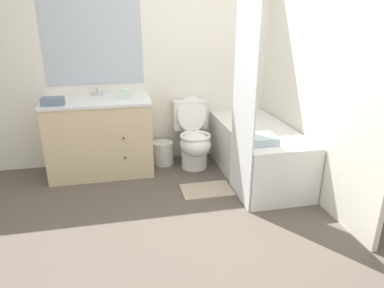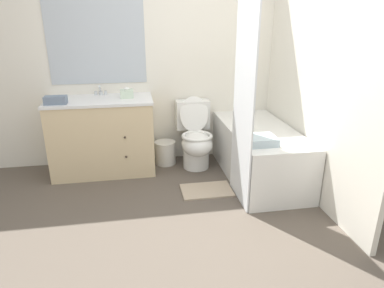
% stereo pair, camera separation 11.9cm
% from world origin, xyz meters
% --- Properties ---
extents(ground_plane, '(14.00, 14.00, 0.00)m').
position_xyz_m(ground_plane, '(0.00, 0.00, 0.00)').
color(ground_plane, brown).
extents(wall_back, '(8.00, 0.06, 2.50)m').
position_xyz_m(wall_back, '(-0.01, 1.73, 1.25)').
color(wall_back, white).
rests_on(wall_back, ground_plane).
extents(wall_right, '(0.05, 2.70, 2.50)m').
position_xyz_m(wall_right, '(1.33, 0.85, 1.25)').
color(wall_right, white).
rests_on(wall_right, ground_plane).
extents(vanity_cabinet, '(1.14, 0.60, 0.85)m').
position_xyz_m(vanity_cabinet, '(-0.74, 1.42, 0.44)').
color(vanity_cabinet, beige).
rests_on(vanity_cabinet, ground_plane).
extents(sink_faucet, '(0.14, 0.12, 0.12)m').
position_xyz_m(sink_faucet, '(-0.74, 1.62, 0.89)').
color(sink_faucet, silver).
rests_on(sink_faucet, vanity_cabinet).
extents(toilet, '(0.40, 0.62, 0.82)m').
position_xyz_m(toilet, '(0.32, 1.38, 0.35)').
color(toilet, white).
rests_on(toilet, ground_plane).
extents(bathtub, '(0.69, 1.47, 0.57)m').
position_xyz_m(bathtub, '(0.95, 0.97, 0.29)').
color(bathtub, white).
rests_on(bathtub, ground_plane).
extents(shower_curtain, '(0.01, 0.56, 1.90)m').
position_xyz_m(shower_curtain, '(0.60, 0.52, 0.95)').
color(shower_curtain, white).
rests_on(shower_curtain, ground_plane).
extents(wastebasket, '(0.25, 0.25, 0.28)m').
position_xyz_m(wastebasket, '(-0.03, 1.52, 0.14)').
color(wastebasket, silver).
rests_on(wastebasket, ground_plane).
extents(tissue_box, '(0.14, 0.12, 0.11)m').
position_xyz_m(tissue_box, '(-0.44, 1.44, 0.90)').
color(tissue_box, silver).
rests_on(tissue_box, vanity_cabinet).
extents(hand_towel_folded, '(0.22, 0.12, 0.08)m').
position_xyz_m(hand_towel_folded, '(-1.16, 1.26, 0.90)').
color(hand_towel_folded, slate).
rests_on(hand_towel_folded, vanity_cabinet).
extents(bath_towel_folded, '(0.27, 0.25, 0.07)m').
position_xyz_m(bath_towel_folded, '(0.78, 0.50, 0.61)').
color(bath_towel_folded, silver).
rests_on(bath_towel_folded, bathtub).
extents(bath_mat, '(0.52, 0.34, 0.02)m').
position_xyz_m(bath_mat, '(0.32, 0.72, 0.01)').
color(bath_mat, tan).
rests_on(bath_mat, ground_plane).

